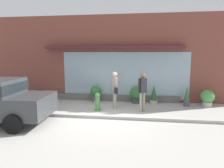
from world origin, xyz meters
TOP-DOWN VIEW (x-y plane):
  - ground_plane at (0.00, 0.00)m, footprint 60.00×60.00m
  - curb_strip at (0.00, -0.20)m, footprint 14.00×0.24m
  - storefront at (0.01, 3.18)m, footprint 14.00×0.81m
  - fire_hydrant at (-0.43, 0.89)m, footprint 0.40×0.36m
  - pedestrian_with_handbag at (0.32, 1.35)m, footprint 0.34×0.61m
  - pedestrian_passerby at (1.62, 1.06)m, footprint 0.41×0.37m
  - potted_plant_window_left at (1.32, 2.60)m, footprint 0.67×0.67m
  - potted_plant_near_hydrant at (2.24, 2.51)m, footprint 0.38×0.38m
  - potted_plant_doorstep at (-4.46, 2.53)m, footprint 0.54×0.54m
  - potted_plant_window_center at (-0.87, 2.51)m, footprint 0.58×0.58m
  - potted_plant_low_front at (4.86, 2.35)m, footprint 0.66×0.66m
  - potted_plant_by_entrance at (3.85, 2.31)m, footprint 0.29×0.29m

SIDE VIEW (x-z plane):
  - ground_plane at x=0.00m, z-range 0.00..0.00m
  - curb_strip at x=0.00m, z-range 0.00..0.12m
  - potted_plant_doorstep at x=-4.46m, z-range 0.01..0.65m
  - fire_hydrant at x=-0.43m, z-range 0.00..0.83m
  - potted_plant_low_front at x=4.86m, z-range 0.03..0.88m
  - potted_plant_window_left at x=1.32m, z-range 0.05..0.93m
  - potted_plant_near_hydrant at x=2.24m, z-range -0.02..1.01m
  - potted_plant_window_center at x=-0.87m, z-range 0.05..0.94m
  - potted_plant_by_entrance at x=3.85m, z-range -0.03..1.02m
  - pedestrian_with_handbag at x=0.32m, z-range 0.15..1.91m
  - pedestrian_passerby at x=1.62m, z-range 0.17..1.93m
  - storefront at x=0.01m, z-range -0.05..4.68m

